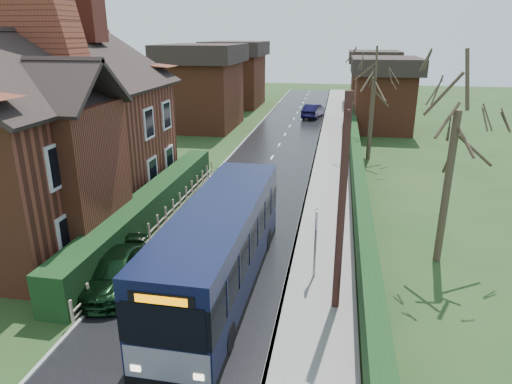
% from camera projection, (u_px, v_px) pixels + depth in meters
% --- Properties ---
extents(ground, '(140.00, 140.00, 0.00)m').
position_uv_depth(ground, '(200.00, 285.00, 16.37)').
color(ground, '#2D461E').
rests_on(ground, ground).
extents(road, '(6.00, 100.00, 0.02)m').
position_uv_depth(road, '(252.00, 194.00, 25.66)').
color(road, black).
rests_on(road, ground).
extents(pavement, '(2.50, 100.00, 0.14)m').
position_uv_depth(pavement, '(328.00, 197.00, 24.93)').
color(pavement, slate).
rests_on(pavement, ground).
extents(kerb_right, '(0.12, 100.00, 0.14)m').
position_uv_depth(kerb_right, '(306.00, 196.00, 25.13)').
color(kerb_right, gray).
rests_on(kerb_right, ground).
extents(kerb_left, '(0.12, 100.00, 0.10)m').
position_uv_depth(kerb_left, '(199.00, 190.00, 26.15)').
color(kerb_left, gray).
rests_on(kerb_left, ground).
extents(front_hedge, '(1.20, 16.00, 1.60)m').
position_uv_depth(front_hedge, '(150.00, 208.00, 21.40)').
color(front_hedge, black).
rests_on(front_hedge, ground).
extents(picket_fence, '(0.10, 16.00, 0.90)m').
position_uv_depth(picket_fence, '(166.00, 216.00, 21.39)').
color(picket_fence, '#9D856B').
rests_on(picket_fence, ground).
extents(right_wall_hedge, '(0.60, 50.00, 1.80)m').
position_uv_depth(right_wall_hedge, '(358.00, 182.00, 24.36)').
color(right_wall_hedge, brown).
rests_on(right_wall_hedge, ground).
extents(brick_house, '(9.30, 14.60, 10.30)m').
position_uv_depth(brick_house, '(42.00, 130.00, 20.82)').
color(brick_house, brown).
rests_on(brick_house, ground).
extents(bus, '(2.48, 10.39, 3.15)m').
position_uv_depth(bus, '(220.00, 248.00, 15.69)').
color(bus, black).
rests_on(bus, ground).
extents(car_silver, '(2.34, 4.54, 1.48)m').
position_uv_depth(car_silver, '(226.00, 179.00, 25.81)').
color(car_silver, silver).
rests_on(car_silver, ground).
extents(car_green, '(2.27, 4.33, 1.20)m').
position_uv_depth(car_green, '(115.00, 271.00, 16.10)').
color(car_green, black).
rests_on(car_green, ground).
extents(car_distant, '(2.32, 4.64, 1.46)m').
position_uv_depth(car_distant, '(313.00, 111.00, 48.47)').
color(car_distant, '#131133').
rests_on(car_distant, ground).
extents(bus_stop_sign, '(0.10, 0.42, 2.80)m').
position_uv_depth(bus_stop_sign, '(316.00, 234.00, 16.13)').
color(bus_stop_sign, slate).
rests_on(bus_stop_sign, ground).
extents(telegraph_pole, '(0.24, 0.91, 7.05)m').
position_uv_depth(telegraph_pole, '(342.00, 208.00, 13.76)').
color(telegraph_pole, black).
rests_on(telegraph_pole, ground).
extents(tree_right_near, '(3.95, 3.95, 8.52)m').
position_uv_depth(tree_right_near, '(460.00, 99.00, 16.07)').
color(tree_right_near, '#3C3023').
rests_on(tree_right_near, ground).
extents(tree_right_far, '(4.23, 4.23, 8.17)m').
position_uv_depth(tree_right_far, '(375.00, 71.00, 30.81)').
color(tree_right_far, '#382D21').
rests_on(tree_right_far, ground).
extents(tree_house_side, '(4.86, 4.86, 11.05)m').
position_uv_depth(tree_house_side, '(53.00, 39.00, 24.77)').
color(tree_house_side, '#33271E').
rests_on(tree_house_side, ground).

